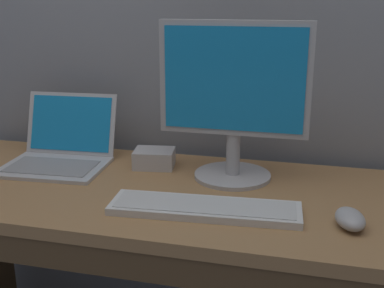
# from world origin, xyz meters

# --- Properties ---
(desk) EXTENTS (1.66, 0.64, 0.74)m
(desk) POSITION_xyz_m (0.00, -0.01, 0.52)
(desk) COLOR #A87A4C
(desk) RESTS_ON ground
(laptop_silver) EXTENTS (0.34, 0.33, 0.21)m
(laptop_silver) POSITION_xyz_m (-0.42, 0.12, 0.78)
(laptop_silver) COLOR silver
(laptop_silver) RESTS_ON desk
(external_monitor) EXTENTS (0.44, 0.24, 0.47)m
(external_monitor) POSITION_xyz_m (0.16, 0.12, 0.99)
(external_monitor) COLOR #B7B7BC
(external_monitor) RESTS_ON desk
(wired_keyboard) EXTENTS (0.50, 0.17, 0.02)m
(wired_keyboard) POSITION_xyz_m (0.13, -0.13, 0.75)
(wired_keyboard) COLOR white
(wired_keyboard) RESTS_ON desk
(computer_mouse) EXTENTS (0.09, 0.12, 0.04)m
(computer_mouse) POSITION_xyz_m (0.49, -0.13, 0.76)
(computer_mouse) COLOR #B7B7BC
(computer_mouse) RESTS_ON desk
(external_drive_box) EXTENTS (0.14, 0.12, 0.06)m
(external_drive_box) POSITION_xyz_m (-0.11, 0.17, 0.76)
(external_drive_box) COLOR silver
(external_drive_box) RESTS_ON desk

